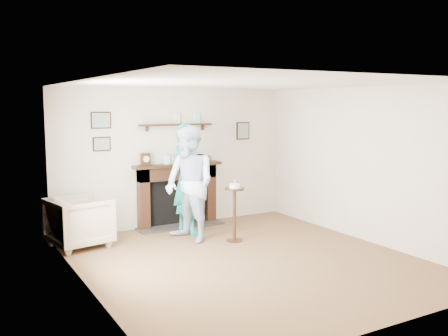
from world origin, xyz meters
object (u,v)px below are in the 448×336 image
at_px(man, 190,241).
at_px(armchair, 81,246).
at_px(woman, 188,233).
at_px(pedestal_table, 234,204).

bearing_deg(man, armchair, -122.11).
xyz_separation_m(armchair, woman, (1.83, -0.07, 0.00)).
bearing_deg(armchair, pedestal_table, -123.22).
bearing_deg(woman, man, 143.95).
xyz_separation_m(woman, pedestal_table, (0.43, -0.85, 0.62)).
distance_m(man, pedestal_table, 0.96).
bearing_deg(man, woman, 144.66).
height_order(armchair, woman, woman).
height_order(man, woman, woman).
bearing_deg(pedestal_table, man, 149.12).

